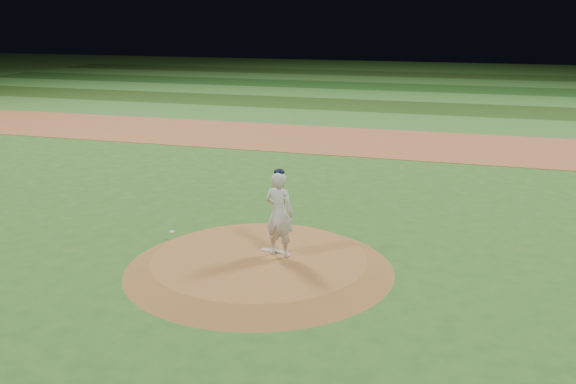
{
  "coord_description": "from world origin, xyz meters",
  "views": [
    {
      "loc": [
        4.16,
        -11.54,
        5.05
      ],
      "look_at": [
        0.0,
        2.0,
        1.1
      ],
      "focal_mm": 40.0,
      "sensor_mm": 36.0,
      "label": 1
    }
  ],
  "objects_px": {
    "rosin_bag": "(172,232)",
    "pitcher_on_mound": "(279,213)",
    "pitchers_mound": "(259,263)",
    "pitching_rubber": "(274,251)"
  },
  "relations": [
    {
      "from": "pitchers_mound",
      "to": "pitching_rubber",
      "type": "bearing_deg",
      "value": 64.28
    },
    {
      "from": "rosin_bag",
      "to": "pitcher_on_mound",
      "type": "relative_size",
      "value": 0.06
    },
    {
      "from": "pitching_rubber",
      "to": "rosin_bag",
      "type": "bearing_deg",
      "value": 175.69
    },
    {
      "from": "pitchers_mound",
      "to": "rosin_bag",
      "type": "bearing_deg",
      "value": 161.02
    },
    {
      "from": "pitching_rubber",
      "to": "pitcher_on_mound",
      "type": "xyz_separation_m",
      "value": [
        0.17,
        -0.15,
        0.89
      ]
    },
    {
      "from": "pitcher_on_mound",
      "to": "pitching_rubber",
      "type": "bearing_deg",
      "value": 138.95
    },
    {
      "from": "pitching_rubber",
      "to": "pitchers_mound",
      "type": "bearing_deg",
      "value": -110.48
    },
    {
      "from": "rosin_bag",
      "to": "pitcher_on_mound",
      "type": "xyz_separation_m",
      "value": [
        2.75,
        -0.58,
        0.87
      ]
    },
    {
      "from": "pitching_rubber",
      "to": "rosin_bag",
      "type": "distance_m",
      "value": 2.61
    },
    {
      "from": "pitchers_mound",
      "to": "pitching_rubber",
      "type": "distance_m",
      "value": 0.45
    }
  ]
}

